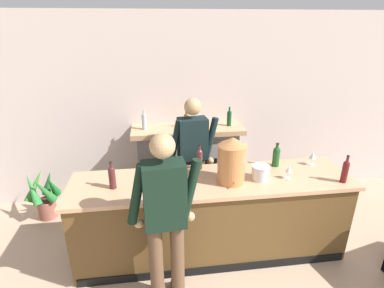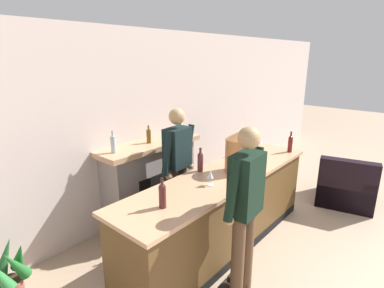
{
  "view_description": "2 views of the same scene",
  "coord_description": "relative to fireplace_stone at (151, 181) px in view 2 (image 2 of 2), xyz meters",
  "views": [
    {
      "loc": [
        -0.84,
        -0.08,
        2.58
      ],
      "look_at": [
        -0.41,
        3.12,
        1.27
      ],
      "focal_mm": 28.0,
      "sensor_mm": 36.0,
      "label": 1
    },
    {
      "loc": [
        -3.05,
        0.83,
        2.38
      ],
      "look_at": [
        -0.35,
        3.16,
        1.32
      ],
      "focal_mm": 28.0,
      "sensor_mm": 36.0,
      "label": 2
    }
  ],
  "objects": [
    {
      "name": "wine_bottle_chardonnay_pale",
      "position": [
        0.03,
        -0.91,
        0.52
      ],
      "size": [
        0.07,
        0.07,
        0.31
      ],
      "color": "#502526",
      "rests_on": "bar_counter"
    },
    {
      "name": "wine_bottle_cabernet_heavy",
      "position": [
        -0.93,
        -1.24,
        0.52
      ],
      "size": [
        0.07,
        0.07,
        0.3
      ],
      "color": "#4B2020",
      "rests_on": "bar_counter"
    },
    {
      "name": "wine_glass_front_right",
      "position": [
        0.96,
        -1.28,
        0.49
      ],
      "size": [
        0.07,
        0.07,
        0.15
      ],
      "color": "silver",
      "rests_on": "bar_counter"
    },
    {
      "name": "person_customer",
      "position": [
        -0.42,
        -1.83,
        0.38
      ],
      "size": [
        0.66,
        0.32,
        1.78
      ],
      "color": "brown",
      "rests_on": "ground_plane"
    },
    {
      "name": "wall_back_panel",
      "position": [
        0.37,
        0.26,
        0.77
      ],
      "size": [
        12.0,
        0.07,
        2.75
      ],
      "color": "beige",
      "rests_on": "ground_plane"
    },
    {
      "name": "wine_glass_back_row",
      "position": [
        -0.23,
        -1.27,
        0.5
      ],
      "size": [
        0.07,
        0.07,
        0.18
      ],
      "color": "silver",
      "rests_on": "bar_counter"
    },
    {
      "name": "wine_glass_near_bucket",
      "position": [
        1.39,
        -0.99,
        0.5
      ],
      "size": [
        0.08,
        0.08,
        0.17
      ],
      "color": "silver",
      "rests_on": "bar_counter"
    },
    {
      "name": "bar_counter",
      "position": [
        0.13,
        -1.19,
        -0.11
      ],
      "size": [
        3.11,
        0.77,
        0.99
      ],
      "color": "brown",
      "rests_on": "ground_plane"
    },
    {
      "name": "potted_plant_corner",
      "position": [
        -2.04,
        -0.21,
        -0.24
      ],
      "size": [
        0.48,
        0.52,
        0.72
      ],
      "color": "#9D5749",
      "rests_on": "ground_plane"
    },
    {
      "name": "wine_bottle_merlot_tall",
      "position": [
        0.94,
        -0.96,
        0.51
      ],
      "size": [
        0.08,
        0.08,
        0.29
      ],
      "color": "#1B4D20",
      "rests_on": "bar_counter"
    },
    {
      "name": "ice_bucket_steel",
      "position": [
        0.65,
        -1.26,
        0.46
      ],
      "size": [
        0.2,
        0.2,
        0.16
      ],
      "color": "silver",
      "rests_on": "bar_counter"
    },
    {
      "name": "armchair_black",
      "position": [
        2.41,
        -2.08,
        -0.34
      ],
      "size": [
        1.01,
        1.01,
        0.84
      ],
      "color": "black",
      "rests_on": "ground_plane"
    },
    {
      "name": "wine_bottle_burgundy_dark",
      "position": [
        1.52,
        -1.43,
        0.52
      ],
      "size": [
        0.07,
        0.07,
        0.31
      ],
      "color": "#5B1516",
      "rests_on": "bar_counter"
    },
    {
      "name": "copper_dispenser",
      "position": [
        0.32,
        -1.26,
        0.64
      ],
      "size": [
        0.3,
        0.34,
        0.51
      ],
      "color": "#BD7642",
      "rests_on": "bar_counter"
    },
    {
      "name": "person_bartender",
      "position": [
        -0.0,
        -0.55,
        0.36
      ],
      "size": [
        0.66,
        0.33,
        1.75
      ],
      "color": "#4B392B",
      "rests_on": "ground_plane"
    },
    {
      "name": "fireplace_stone",
      "position": [
        0.0,
        0.0,
        0.0
      ],
      "size": [
        1.59,
        0.52,
        1.48
      ],
      "color": "gray",
      "rests_on": "ground_plane"
    }
  ]
}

